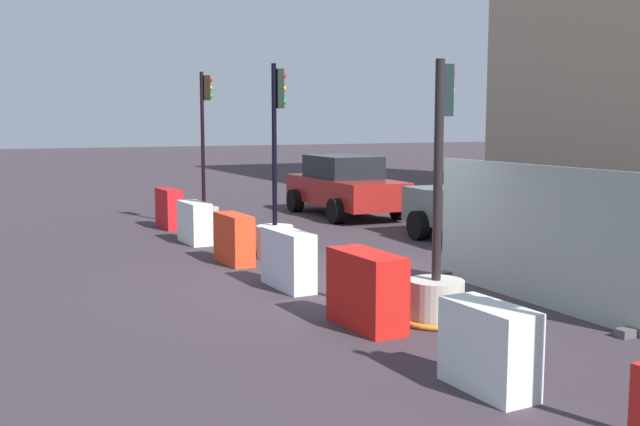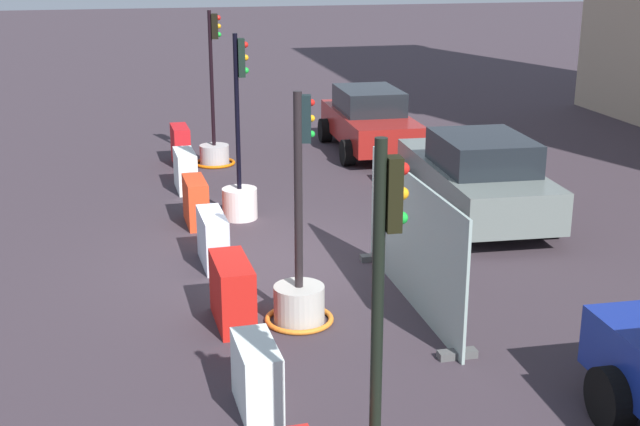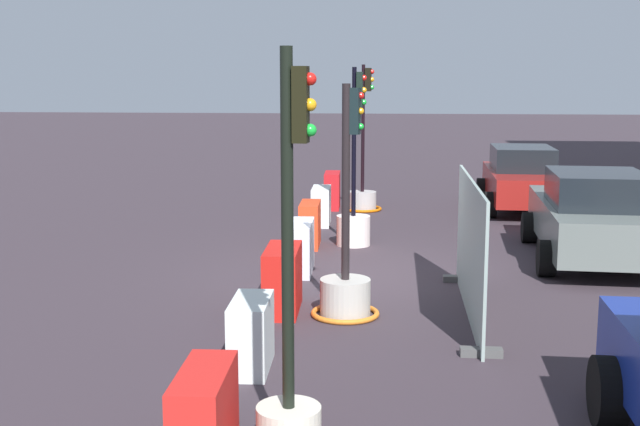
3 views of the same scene
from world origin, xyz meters
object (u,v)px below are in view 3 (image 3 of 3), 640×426
traffic_light_0 (363,191)px  traffic_light_2 (346,283)px  construction_barrier_2 (310,224)px  construction_barrier_6 (204,418)px  construction_barrier_0 (332,190)px  traffic_light_1 (354,215)px  construction_barrier_5 (251,334)px  construction_barrier_4 (283,280)px  traffic_light_3 (290,387)px  construction_barrier_3 (301,247)px  car_red_compact (522,178)px  construction_barrier_1 (321,206)px  car_grey_saloon (593,216)px

traffic_light_0 → traffic_light_2: traffic_light_0 is taller
construction_barrier_2 → construction_barrier_6: 9.15m
construction_barrier_0 → traffic_light_1: bearing=9.7°
construction_barrier_5 → construction_barrier_4: bearing=179.0°
traffic_light_0 → traffic_light_3: bearing=-0.4°
traffic_light_3 → construction_barrier_6: (0.17, -0.71, -0.24)m
traffic_light_1 → construction_barrier_3: bearing=-18.2°
traffic_light_3 → car_red_compact: size_ratio=0.83×
traffic_light_1 → construction_barrier_1: traffic_light_1 is taller
construction_barrier_0 → car_red_compact: car_red_compact is taller
traffic_light_2 → construction_barrier_0: (-9.32, -0.90, -0.01)m
construction_barrier_1 → construction_barrier_3: (4.56, 0.07, 0.01)m
car_red_compact → construction_barrier_0: bearing=-86.3°
construction_barrier_1 → car_red_compact: 5.45m
construction_barrier_5 → construction_barrier_2: bearing=-179.7°
construction_barrier_4 → construction_barrier_6: (4.65, -0.04, -0.04)m
construction_barrier_5 → car_grey_saloon: bearing=139.6°
traffic_light_0 → construction_barrier_3: bearing=-6.7°
traffic_light_3 → construction_barrier_2: (-8.98, -0.76, -0.22)m
construction_barrier_2 → car_red_compact: (-4.97, 4.79, 0.35)m
construction_barrier_3 → construction_barrier_2: bearing=-178.0°
construction_barrier_0 → car_red_compact: 4.73m
traffic_light_0 → traffic_light_2: bearing=0.8°
construction_barrier_6 → car_red_compact: (-14.12, 4.75, 0.36)m
construction_barrier_2 → construction_barrier_4: 4.50m
traffic_light_0 → construction_barrier_2: 4.55m
traffic_light_3 → traffic_light_1: bearing=179.4°
construction_barrier_4 → construction_barrier_5: size_ratio=1.20×
traffic_light_0 → construction_barrier_2: traffic_light_0 is taller
traffic_light_2 → car_red_compact: 10.36m
construction_barrier_3 → construction_barrier_5: bearing=-0.4°
traffic_light_2 → construction_barrier_1: (-7.04, -0.97, -0.04)m
construction_barrier_4 → car_red_compact: (-9.47, 4.71, 0.32)m
construction_barrier_2 → construction_barrier_6: bearing=0.3°
construction_barrier_5 → car_red_compact: 12.73m
construction_barrier_3 → construction_barrier_6: size_ratio=1.03×
traffic_light_2 → construction_barrier_2: bearing=-168.1°
construction_barrier_5 → traffic_light_0: bearing=175.9°
traffic_light_1 → car_red_compact: traffic_light_1 is taller
car_red_compact → traffic_light_3: bearing=-16.1°
traffic_light_1 → construction_barrier_5: size_ratio=3.53×
construction_barrier_6 → car_red_compact: car_red_compact is taller
construction_barrier_3 → construction_barrier_6: 6.98m
construction_barrier_3 → construction_barrier_6: bearing=-0.3°
construction_barrier_1 → construction_barrier_2: construction_barrier_2 is taller
traffic_light_1 → traffic_light_3: size_ratio=0.98×
traffic_light_3 → construction_barrier_1: size_ratio=3.25×
construction_barrier_2 → construction_barrier_4: construction_barrier_4 is taller
traffic_light_2 → construction_barrier_1: size_ratio=2.94×
construction_barrier_0 → construction_barrier_1: construction_barrier_0 is taller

